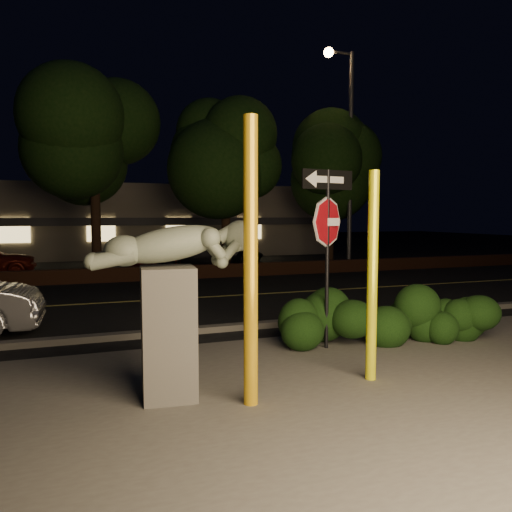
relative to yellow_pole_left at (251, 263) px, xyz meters
The scene contains 21 objects.
ground 11.22m from the yellow_pole_left, 83.32° to the left, with size 90.00×90.00×0.00m, color black.
patio 2.16m from the yellow_pole_left, ahead, with size 14.00×6.00×0.02m, color #4C4944.
road 8.30m from the yellow_pole_left, 80.85° to the left, with size 80.00×8.00×0.01m, color black.
lane_marking 8.30m from the yellow_pole_left, 80.85° to the left, with size 80.00×0.12×0.01m, color #C6B84F.
curb 4.45m from the yellow_pole_left, 71.75° to the left, with size 80.00×0.25×0.12m, color #4C4944.
brick_wall 12.47m from the yellow_pole_left, 84.02° to the left, with size 40.00×0.35×0.50m, color #472517.
parking_lot 18.14m from the yellow_pole_left, 85.90° to the left, with size 40.00×12.00×0.01m, color black.
building 26.03m from the yellow_pole_left, 87.16° to the left, with size 22.00×10.20×4.00m.
tree_far_b 14.90m from the yellow_pole_left, 94.87° to the left, with size 5.20×5.20×8.41m.
tree_far_c 14.85m from the yellow_pole_left, 74.66° to the left, with size 4.80×4.80×7.84m.
tree_far_d 17.19m from the yellow_pole_left, 58.44° to the left, with size 4.40×4.40×7.42m.
yellow_pole_left is the anchor object (origin of this frame).
yellow_pole_right 1.93m from the yellow_pole_left, ahead, with size 0.15×0.15×2.93m, color #F5F115.
signpost 2.92m from the yellow_pole_left, 43.60° to the left, with size 1.04×0.21×3.09m.
sculpture 1.08m from the yellow_pole_left, 147.08° to the left, with size 2.11×0.73×2.25m.
hedge_center 3.21m from the yellow_pole_left, 48.47° to the left, with size 1.99×0.93×1.03m, color black.
hedge_right 4.37m from the yellow_pole_left, 29.92° to the left, with size 1.68×0.90×1.10m, color black.
hedge_far_right 5.08m from the yellow_pole_left, 19.85° to the left, with size 1.37×0.86×0.95m, color black.
streetlight 16.54m from the yellow_pole_left, 55.96° to the left, with size 1.40×0.40×9.25m.
parked_car_darkred 16.01m from the yellow_pole_left, 83.09° to the left, with size 1.70×4.19×1.22m, color #380607.
parked_car_dark 16.40m from the yellow_pole_left, 77.52° to the left, with size 2.34×5.08×1.41m, color black.
Camera 1 is at (-3.25, -6.60, 2.31)m, focal length 35.00 mm.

